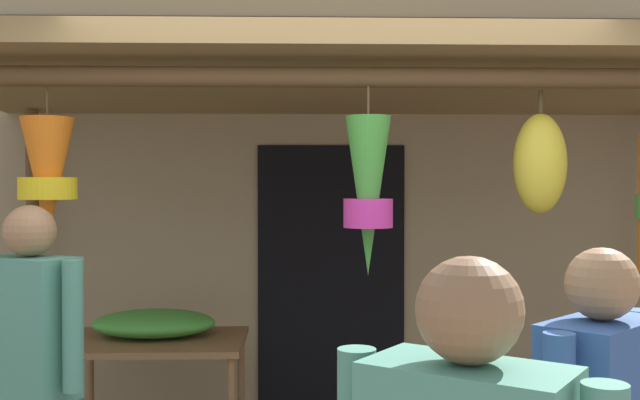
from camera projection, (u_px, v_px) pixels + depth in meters
shop_facade at (323, 109)px, 5.74m from camera, size 10.61×0.29×4.57m
market_stall_canopy at (378, 102)px, 4.40m from camera, size 5.01×2.27×2.46m
display_table at (156, 350)px, 4.78m from camera, size 1.13×0.82×0.72m
flower_heap_on_table at (156, 323)px, 4.84m from camera, size 0.79×0.55×0.17m
passerby_at_right at (31, 361)px, 3.19m from camera, size 0.52×0.40×1.62m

